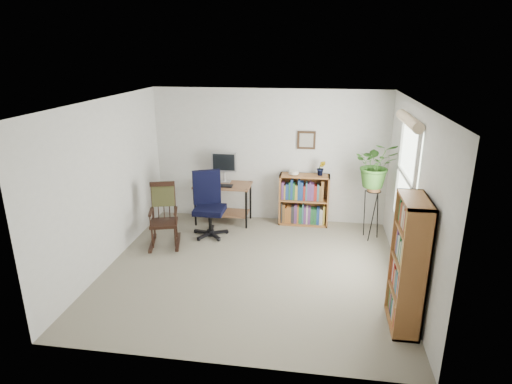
% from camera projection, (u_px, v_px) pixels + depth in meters
% --- Properties ---
extents(floor, '(4.20, 4.00, 0.00)m').
position_uv_depth(floor, '(252.00, 269.00, 6.21)').
color(floor, gray).
rests_on(floor, ground).
extents(ceiling, '(4.20, 4.00, 0.00)m').
position_uv_depth(ceiling, '(251.00, 102.00, 5.45)').
color(ceiling, silver).
rests_on(ceiling, ground).
extents(wall_back, '(4.20, 0.00, 2.40)m').
position_uv_depth(wall_back, '(269.00, 156.00, 7.71)').
color(wall_back, silver).
rests_on(wall_back, ground).
extents(wall_front, '(4.20, 0.00, 2.40)m').
position_uv_depth(wall_front, '(218.00, 258.00, 3.96)').
color(wall_front, silver).
rests_on(wall_front, ground).
extents(wall_left, '(0.00, 4.00, 2.40)m').
position_uv_depth(wall_left, '(107.00, 184.00, 6.13)').
color(wall_left, silver).
rests_on(wall_left, ground).
extents(wall_right, '(0.00, 4.00, 2.40)m').
position_uv_depth(wall_right, '(411.00, 198.00, 5.54)').
color(wall_right, silver).
rests_on(wall_right, ground).
extents(window, '(0.12, 1.20, 1.50)m').
position_uv_depth(window, '(406.00, 177.00, 5.76)').
color(window, silver).
rests_on(window, wall_right).
extents(desk, '(1.01, 0.55, 0.73)m').
position_uv_depth(desk, '(223.00, 203.00, 7.80)').
color(desk, '#8B5C3D').
rests_on(desk, floor).
extents(monitor, '(0.46, 0.16, 0.56)m').
position_uv_depth(monitor, '(224.00, 167.00, 7.73)').
color(monitor, '#B4B4B9').
rests_on(monitor, desk).
extents(keyboard, '(0.40, 0.15, 0.02)m').
position_uv_depth(keyboard, '(221.00, 186.00, 7.57)').
color(keyboard, black).
rests_on(keyboard, desk).
extents(office_chair, '(0.81, 0.81, 1.12)m').
position_uv_depth(office_chair, '(210.00, 205.00, 7.16)').
color(office_chair, black).
rests_on(office_chair, floor).
extents(rocking_chair, '(0.76, 1.01, 1.04)m').
position_uv_depth(rocking_chair, '(163.00, 215.00, 6.84)').
color(rocking_chair, black).
rests_on(rocking_chair, floor).
extents(low_bookshelf, '(0.88, 0.29, 0.93)m').
position_uv_depth(low_bookshelf, '(304.00, 200.00, 7.68)').
color(low_bookshelf, '#9C6133').
rests_on(low_bookshelf, floor).
extents(tall_bookshelf, '(0.29, 0.68, 1.55)m').
position_uv_depth(tall_bookshelf, '(408.00, 264.00, 4.73)').
color(tall_bookshelf, '#9C6133').
rests_on(tall_bookshelf, floor).
extents(plant_stand, '(0.28, 0.28, 0.98)m').
position_uv_depth(plant_stand, '(372.00, 211.00, 7.09)').
color(plant_stand, black).
rests_on(plant_stand, floor).
extents(spider_plant, '(1.69, 1.88, 1.47)m').
position_uv_depth(spider_plant, '(378.00, 143.00, 6.72)').
color(spider_plant, '#376C25').
rests_on(spider_plant, plant_stand).
extents(potted_plant_small, '(0.13, 0.24, 0.11)m').
position_uv_depth(potted_plant_small, '(321.00, 172.00, 7.48)').
color(potted_plant_small, '#376C25').
rests_on(potted_plant_small, low_bookshelf).
extents(framed_picture, '(0.32, 0.04, 0.32)m').
position_uv_depth(framed_picture, '(306.00, 140.00, 7.48)').
color(framed_picture, black).
rests_on(framed_picture, wall_back).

